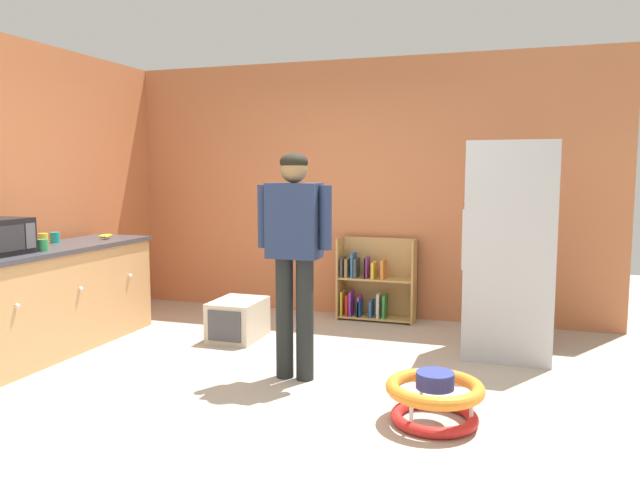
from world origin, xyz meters
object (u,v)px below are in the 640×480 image
refrigerator (510,250)px  green_cup (43,245)px  baby_walker (435,398)px  red_cup (29,242)px  kitchen_counter (51,299)px  pet_carrier (238,319)px  banana_bunch (107,236)px  bookshelf (373,284)px  teal_cup (55,237)px  standing_person (294,245)px  yellow_cup (43,239)px

refrigerator → green_cup: size_ratio=18.74×
baby_walker → green_cup: (-3.18, 0.29, 0.79)m
red_cup → green_cup: bearing=-26.4°
kitchen_counter → pet_carrier: (1.35, 0.84, -0.27)m
kitchen_counter → red_cup: 0.52m
banana_bunch → green_cup: (0.08, -0.90, 0.02)m
bookshelf → baby_walker: 2.66m
kitchen_counter → banana_bunch: (0.07, 0.68, 0.48)m
pet_carrier → red_cup: size_ratio=5.81×
teal_cup → red_cup: size_ratio=1.00×
standing_person → green_cup: standing_person is taller
bookshelf → standing_person: bearing=-93.8°
pet_carrier → banana_bunch: bearing=-172.9°
bookshelf → baby_walker: bookshelf is taller
pet_carrier → bookshelf: bearing=47.6°
green_cup → teal_cup: bearing=122.6°
baby_walker → yellow_cup: yellow_cup is taller
teal_cup → banana_bunch: bearing=59.5°
refrigerator → banana_bunch: bearing=-173.1°
standing_person → yellow_cup: standing_person is taller
bookshelf → yellow_cup: yellow_cup is taller
banana_bunch → yellow_cup: (-0.27, -0.52, 0.02)m
refrigerator → red_cup: refrigerator is taller
kitchen_counter → teal_cup: teal_cup is taller
kitchen_counter → baby_walker: size_ratio=3.47×
standing_person → baby_walker: 1.47m
banana_bunch → green_cup: 0.91m
red_cup → baby_walker: bearing=-7.0°
red_cup → standing_person: bearing=1.9°
standing_person → red_cup: bearing=-178.1°
pet_carrier → yellow_cup: size_ratio=5.81×
refrigerator → green_cup: bearing=-159.4°
refrigerator → green_cup: refrigerator is taller
baby_walker → pet_carrier: size_ratio=1.09×
pet_carrier → banana_bunch: size_ratio=3.54×
banana_bunch → yellow_cup: bearing=-117.3°
bookshelf → baby_walker: size_ratio=1.41×
banana_bunch → yellow_cup: 0.59m
baby_walker → teal_cup: size_ratio=6.36×
bookshelf → banana_bunch: bearing=-151.0°
banana_bunch → bookshelf: bearing=29.0°
bookshelf → red_cup: (-2.48, -2.04, 0.58)m
kitchen_counter → red_cup: size_ratio=22.04×
baby_walker → banana_bunch: (-3.26, 1.19, 0.77)m
kitchen_counter → yellow_cup: yellow_cup is taller
baby_walker → bookshelf: bearing=111.4°
baby_walker → teal_cup: 3.68m
refrigerator → pet_carrier: refrigerator is taller
kitchen_counter → red_cup: red_cup is taller
red_cup → yellow_cup: bearing=108.5°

